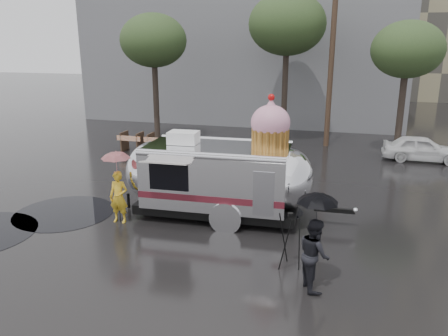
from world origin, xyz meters
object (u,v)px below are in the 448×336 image
(person_right, at_px, (314,254))
(tripod, at_px, (290,236))
(airstream_trailer, at_px, (221,174))
(person_left, at_px, (119,197))

(person_right, relative_size, tripod, 1.16)
(airstream_trailer, xyz_separation_m, person_left, (-2.90, -1.34, -0.60))
(person_left, height_order, tripod, person_left)
(person_left, bearing_deg, tripod, -16.75)
(tripod, bearing_deg, person_left, 151.15)
(airstream_trailer, distance_m, person_left, 3.25)
(airstream_trailer, xyz_separation_m, person_right, (3.23, -3.56, -0.58))
(airstream_trailer, xyz_separation_m, tripod, (2.57, -2.76, -0.57))
(airstream_trailer, distance_m, person_right, 4.84)
(airstream_trailer, bearing_deg, person_right, -50.55)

